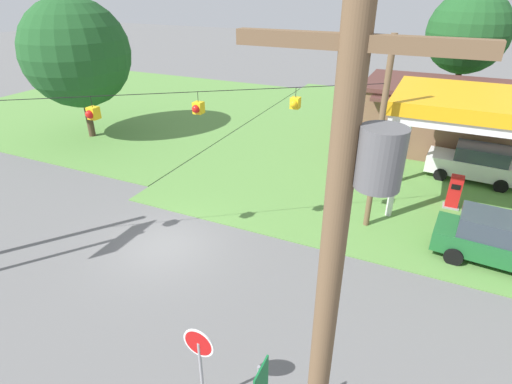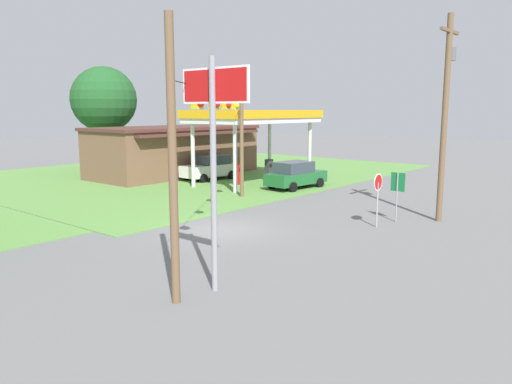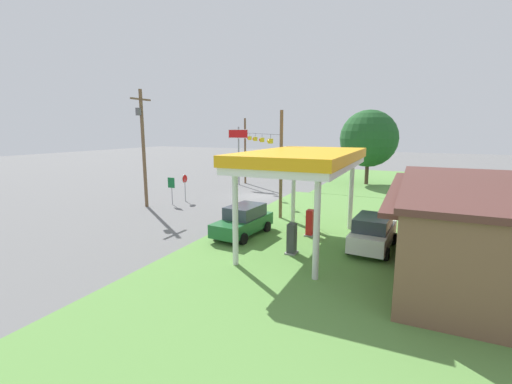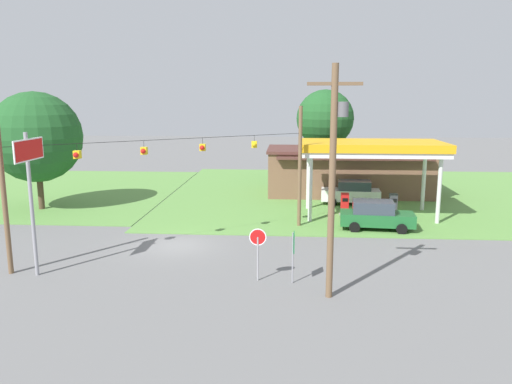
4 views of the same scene
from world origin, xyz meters
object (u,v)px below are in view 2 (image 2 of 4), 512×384
(car_at_pumps_front, at_px, (295,175))
(stop_sign_overhead, at_px, (214,124))
(route_sign, at_px, (398,187))
(fuel_pump_far, at_px, (269,171))
(stop_sign_roadside, at_px, (378,188))
(fuel_pump_near, at_px, (239,175))
(gas_station_canopy, at_px, (254,117))
(tree_behind_station, at_px, (104,100))
(gas_station_store, at_px, (175,151))
(utility_pole_main, at_px, (446,108))
(car_at_pumps_rear, at_px, (210,167))

(car_at_pumps_front, bearing_deg, stop_sign_overhead, -146.63)
(route_sign, bearing_deg, fuel_pump_far, 62.12)
(stop_sign_roadside, bearing_deg, fuel_pump_near, -111.99)
(stop_sign_roadside, xyz_separation_m, stop_sign_overhead, (-10.58, -0.02, 3.14))
(stop_sign_overhead, bearing_deg, fuel_pump_near, 39.93)
(car_at_pumps_front, bearing_deg, gas_station_canopy, 92.72)
(gas_station_canopy, distance_m, route_sign, 14.95)
(tree_behind_station, bearing_deg, car_at_pumps_front, -83.85)
(fuel_pump_near, relative_size, car_at_pumps_front, 0.35)
(gas_station_store, height_order, route_sign, gas_station_store)
(gas_station_canopy, relative_size, stop_sign_overhead, 1.46)
(gas_station_canopy, xyz_separation_m, utility_pole_main, (-3.89, -15.07, 0.62))
(gas_station_canopy, distance_m, utility_pole_main, 15.58)
(gas_station_canopy, distance_m, car_at_pumps_rear, 5.46)
(gas_station_canopy, xyz_separation_m, route_sign, (-5.46, -13.56, -3.11))
(utility_pole_main, bearing_deg, car_at_pumps_rear, 80.66)
(car_at_pumps_rear, relative_size, route_sign, 1.96)
(stop_sign_overhead, bearing_deg, stop_sign_roadside, 0.09)
(fuel_pump_near, xyz_separation_m, car_at_pumps_front, (1.58, -3.79, 0.17))
(stop_sign_roadside, xyz_separation_m, tree_behind_station, (4.89, 28.87, 4.44))
(gas_station_store, height_order, car_at_pumps_rear, gas_station_store)
(fuel_pump_near, bearing_deg, stop_sign_roadside, -111.99)
(fuel_pump_far, xyz_separation_m, stop_sign_roadside, (-8.82, -13.35, 1.03))
(stop_sign_roadside, relative_size, stop_sign_overhead, 0.37)
(gas_station_canopy, distance_m, fuel_pump_far, 4.39)
(route_sign, xyz_separation_m, tree_behind_station, (3.25, 29.08, 4.55))
(gas_station_store, distance_m, tree_behind_station, 8.65)
(gas_station_store, bearing_deg, tree_behind_station, 103.37)
(fuel_pump_near, distance_m, car_at_pumps_front, 4.11)
(stop_sign_roadside, distance_m, utility_pole_main, 5.15)
(gas_station_store, relative_size, fuel_pump_far, 8.64)
(fuel_pump_far, relative_size, car_at_pumps_front, 0.35)
(gas_station_canopy, bearing_deg, fuel_pump_near, -179.95)
(car_at_pumps_rear, height_order, stop_sign_roadside, stop_sign_roadside)
(utility_pole_main, bearing_deg, route_sign, 136.11)
(gas_station_canopy, xyz_separation_m, car_at_pumps_rear, (-0.79, 3.79, -3.84))
(gas_station_canopy, distance_m, stop_sign_overhead, 22.17)
(tree_behind_station, bearing_deg, utility_pole_main, -93.14)
(car_at_pumps_front, xyz_separation_m, route_sign, (-5.32, -9.77, 0.75))
(stop_sign_overhead, xyz_separation_m, utility_pole_main, (13.79, -1.70, 0.50))
(stop_sign_overhead, xyz_separation_m, route_sign, (12.22, -0.20, -3.24))
(tree_behind_station, bearing_deg, gas_station_canopy, -81.88)
(car_at_pumps_front, relative_size, stop_sign_overhead, 0.70)
(gas_station_canopy, bearing_deg, utility_pole_main, -104.49)
(fuel_pump_near, height_order, route_sign, route_sign)
(gas_station_store, xyz_separation_m, fuel_pump_far, (2.19, -8.19, -1.24))
(gas_station_store, xyz_separation_m, tree_behind_station, (-1.74, 7.33, 4.23))
(car_at_pumps_rear, height_order, tree_behind_station, tree_behind_station)
(fuel_pump_near, xyz_separation_m, route_sign, (-3.74, -13.56, 0.92))
(fuel_pump_far, relative_size, utility_pole_main, 0.17)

